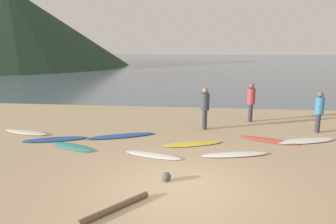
{
  "coord_description": "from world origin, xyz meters",
  "views": [
    {
      "loc": [
        0.54,
        -7.17,
        3.47
      ],
      "look_at": [
        -0.97,
        6.14,
        0.6
      ],
      "focal_mm": 33.47,
      "sensor_mm": 36.0,
      "label": 1
    }
  ],
  "objects_px": {
    "surfboard_8": "(306,141)",
    "driftwood_log": "(115,207)",
    "surfboard_6": "(235,154)",
    "surfboard_4": "(153,155)",
    "surfboard_5": "(193,144)",
    "person_0": "(319,109)",
    "surfboard_0": "(26,132)",
    "surfboard_3": "(121,136)",
    "person_1": "(251,99)",
    "surfboard_2": "(73,147)",
    "surfboard_7": "(268,140)",
    "beach_rock_near": "(166,177)",
    "person_2": "(205,105)",
    "surfboard_1": "(55,139)"
  },
  "relations": [
    {
      "from": "surfboard_8",
      "to": "driftwood_log",
      "type": "distance_m",
      "value": 7.86
    },
    {
      "from": "surfboard_6",
      "to": "surfboard_4",
      "type": "bearing_deg",
      "value": 173.14
    },
    {
      "from": "surfboard_5",
      "to": "person_0",
      "type": "relative_size",
      "value": 1.3
    },
    {
      "from": "surfboard_0",
      "to": "surfboard_5",
      "type": "distance_m",
      "value": 6.74
    },
    {
      "from": "surfboard_3",
      "to": "surfboard_4",
      "type": "distance_m",
      "value": 2.54
    },
    {
      "from": "surfboard_4",
      "to": "driftwood_log",
      "type": "height_order",
      "value": "driftwood_log"
    },
    {
      "from": "surfboard_4",
      "to": "person_0",
      "type": "relative_size",
      "value": 1.17
    },
    {
      "from": "surfboard_8",
      "to": "person_1",
      "type": "height_order",
      "value": "person_1"
    },
    {
      "from": "surfboard_0",
      "to": "surfboard_2",
      "type": "distance_m",
      "value": 3.01
    },
    {
      "from": "surfboard_5",
      "to": "surfboard_7",
      "type": "relative_size",
      "value": 1.03
    },
    {
      "from": "surfboard_4",
      "to": "surfboard_6",
      "type": "height_order",
      "value": "surfboard_6"
    },
    {
      "from": "surfboard_2",
      "to": "person_0",
      "type": "xyz_separation_m",
      "value": [
        9.08,
        2.96,
        0.95
      ]
    },
    {
      "from": "surfboard_8",
      "to": "person_0",
      "type": "xyz_separation_m",
      "value": [
        0.85,
        1.36,
        0.94
      ]
    },
    {
      "from": "surfboard_6",
      "to": "surfboard_2",
      "type": "bearing_deg",
      "value": 163.96
    },
    {
      "from": "surfboard_3",
      "to": "surfboard_5",
      "type": "relative_size",
      "value": 1.2
    },
    {
      "from": "beach_rock_near",
      "to": "surfboard_2",
      "type": "bearing_deg",
      "value": 146.68
    },
    {
      "from": "surfboard_4",
      "to": "surfboard_7",
      "type": "relative_size",
      "value": 0.92
    },
    {
      "from": "surfboard_5",
      "to": "surfboard_6",
      "type": "xyz_separation_m",
      "value": [
        1.38,
        -1.01,
        0.01
      ]
    },
    {
      "from": "person_1",
      "to": "driftwood_log",
      "type": "xyz_separation_m",
      "value": [
        -4.0,
        -8.48,
        -0.98
      ]
    },
    {
      "from": "surfboard_0",
      "to": "driftwood_log",
      "type": "xyz_separation_m",
      "value": [
        5.22,
        -5.46,
        0.02
      ]
    },
    {
      "from": "surfboard_8",
      "to": "beach_rock_near",
      "type": "bearing_deg",
      "value": -159.39
    },
    {
      "from": "surfboard_0",
      "to": "surfboard_8",
      "type": "bearing_deg",
      "value": 15.44
    },
    {
      "from": "surfboard_3",
      "to": "surfboard_8",
      "type": "height_order",
      "value": "surfboard_8"
    },
    {
      "from": "surfboard_5",
      "to": "driftwood_log",
      "type": "relative_size",
      "value": 1.24
    },
    {
      "from": "beach_rock_near",
      "to": "surfboard_8",
      "type": "bearing_deg",
      "value": 39.98
    },
    {
      "from": "surfboard_2",
      "to": "surfboard_8",
      "type": "bearing_deg",
      "value": 35.49
    },
    {
      "from": "person_2",
      "to": "beach_rock_near",
      "type": "bearing_deg",
      "value": -137.99
    },
    {
      "from": "surfboard_4",
      "to": "surfboard_0",
      "type": "bearing_deg",
      "value": 175.45
    },
    {
      "from": "surfboard_0",
      "to": "surfboard_6",
      "type": "xyz_separation_m",
      "value": [
        8.09,
        -1.73,
        0.0
      ]
    },
    {
      "from": "person_0",
      "to": "person_1",
      "type": "distance_m",
      "value": 2.92
    },
    {
      "from": "surfboard_5",
      "to": "surfboard_8",
      "type": "relative_size",
      "value": 0.94
    },
    {
      "from": "surfboard_6",
      "to": "person_1",
      "type": "xyz_separation_m",
      "value": [
        1.14,
        4.76,
        1.0
      ]
    },
    {
      "from": "surfboard_0",
      "to": "surfboard_2",
      "type": "height_order",
      "value": "surfboard_0"
    },
    {
      "from": "surfboard_4",
      "to": "beach_rock_near",
      "type": "relative_size",
      "value": 8.05
    },
    {
      "from": "surfboard_3",
      "to": "surfboard_0",
      "type": "bearing_deg",
      "value": 155.42
    },
    {
      "from": "surfboard_4",
      "to": "person_1",
      "type": "height_order",
      "value": "person_1"
    },
    {
      "from": "surfboard_5",
      "to": "surfboard_8",
      "type": "bearing_deg",
      "value": -10.05
    },
    {
      "from": "person_2",
      "to": "surfboard_1",
      "type": "bearing_deg",
      "value": 164.24
    },
    {
      "from": "beach_rock_near",
      "to": "surfboard_0",
      "type": "bearing_deg",
      "value": 147.84
    },
    {
      "from": "surfboard_8",
      "to": "driftwood_log",
      "type": "xyz_separation_m",
      "value": [
        -5.59,
        -5.52,
        0.02
      ]
    },
    {
      "from": "person_1",
      "to": "surfboard_3",
      "type": "bearing_deg",
      "value": -32.65
    },
    {
      "from": "surfboard_2",
      "to": "person_1",
      "type": "xyz_separation_m",
      "value": [
        6.64,
        4.56,
        1.01
      ]
    },
    {
      "from": "driftwood_log",
      "to": "surfboard_8",
      "type": "bearing_deg",
      "value": 44.64
    },
    {
      "from": "person_1",
      "to": "beach_rock_near",
      "type": "relative_size",
      "value": 7.37
    },
    {
      "from": "surfboard_1",
      "to": "person_1",
      "type": "distance_m",
      "value": 8.59
    },
    {
      "from": "surfboard_2",
      "to": "beach_rock_near",
      "type": "relative_size",
      "value": 7.88
    },
    {
      "from": "surfboard_1",
      "to": "person_1",
      "type": "bearing_deg",
      "value": 7.86
    },
    {
      "from": "surfboard_2",
      "to": "person_0",
      "type": "height_order",
      "value": "person_0"
    },
    {
      "from": "surfboard_1",
      "to": "person_1",
      "type": "height_order",
      "value": "person_1"
    },
    {
      "from": "surfboard_5",
      "to": "surfboard_7",
      "type": "bearing_deg",
      "value": -5.82
    }
  ]
}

